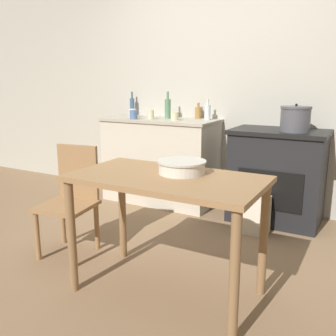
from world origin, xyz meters
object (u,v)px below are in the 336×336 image
object	(u,v)px
bottle_center_left	(207,112)
mixing_bowl_large	(182,166)
bottle_left	(168,108)
cup_right	(133,113)
cup_center	(175,116)
cup_mid_right	(133,115)
stove	(277,176)
bottle_far_left	(132,106)
bottle_mid_left	(198,112)
flour_sack	(254,215)
cup_center_right	(151,114)
work_table	(167,194)
stock_pot	(295,119)
chair	(71,197)

from	to	relation	value
bottle_center_left	mixing_bowl_large	bearing A→B (deg)	-72.05
bottle_left	cup_right	distance (m)	0.43
cup_center	cup_mid_right	xyz separation A→B (m)	(-0.45, -0.11, 0.01)
stove	bottle_far_left	world-z (taller)	bottle_far_left
bottle_left	bottle_mid_left	xyz separation A→B (m)	(0.30, 0.16, -0.05)
flour_sack	mixing_bowl_large	size ratio (longest dim) A/B	1.13
bottle_mid_left	cup_center_right	xyz separation A→B (m)	(-0.44, -0.30, -0.02)
flour_sack	cup_center_right	xyz separation A→B (m)	(-1.30, 0.33, 0.83)
work_table	bottle_far_left	size ratio (longest dim) A/B	4.23
mixing_bowl_large	bottle_far_left	bearing A→B (deg)	131.72
bottle_far_left	cup_right	bearing A→B (deg)	-55.18
bottle_left	cup_mid_right	bearing A→B (deg)	-137.77
cup_center	bottle_left	bearing A→B (deg)	138.04
work_table	mixing_bowl_large	bearing A→B (deg)	64.01
bottle_center_left	cup_center_right	bearing A→B (deg)	-160.54
mixing_bowl_large	cup_center_right	xyz separation A→B (m)	(-1.13, 1.47, 0.17)
stove	stock_pot	world-z (taller)	stock_pot
cup_center	mixing_bowl_large	bearing A→B (deg)	-60.51
stock_pot	bottle_mid_left	world-z (taller)	stock_pot
bottle_center_left	cup_center	world-z (taller)	bottle_center_left
chair	bottle_left	bearing A→B (deg)	80.20
stove	bottle_mid_left	xyz separation A→B (m)	(-0.95, 0.21, 0.56)
stove	cup_center	bearing A→B (deg)	-174.77
cup_center_right	cup_center	bearing A→B (deg)	-1.04
work_table	stock_pot	xyz separation A→B (m)	(0.45, 1.59, 0.35)
cup_center_right	bottle_mid_left	bearing A→B (deg)	34.82
mixing_bowl_large	bottle_far_left	size ratio (longest dim) A/B	1.10
bottle_center_left	cup_mid_right	bearing A→B (deg)	-156.27
work_table	chair	bearing A→B (deg)	169.76
chair	cup_center	xyz separation A→B (m)	(0.19, 1.40, 0.54)
stove	cup_right	world-z (taller)	cup_right
stock_pot	bottle_left	size ratio (longest dim) A/B	0.93
cup_center	cup_center_right	xyz separation A→B (m)	(-0.30, 0.01, 0.01)
work_table	bottle_mid_left	world-z (taller)	bottle_mid_left
stove	bottle_mid_left	world-z (taller)	bottle_mid_left
stock_pot	bottle_left	bearing A→B (deg)	174.78
stove	flour_sack	size ratio (longest dim) A/B	2.59
cup_center	cup_right	world-z (taller)	cup_right
bottle_far_left	cup_center_right	bearing A→B (deg)	-33.22
chair	stove	bearing A→B (deg)	40.70
work_table	stock_pot	bearing A→B (deg)	74.15
bottle_left	work_table	bearing A→B (deg)	-61.24
cup_center_right	cup_right	xyz separation A→B (m)	(-0.28, 0.06, -0.00)
flour_sack	cup_center_right	world-z (taller)	cup_center_right
work_table	chair	distance (m)	1.01
cup_right	cup_center_right	bearing A→B (deg)	-11.60
work_table	bottle_far_left	distance (m)	2.44
mixing_bowl_large	cup_right	size ratio (longest dim) A/B	3.21
work_table	cup_center_right	distance (m)	1.94
bottle_mid_left	bottle_far_left	bearing A→B (deg)	-179.07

